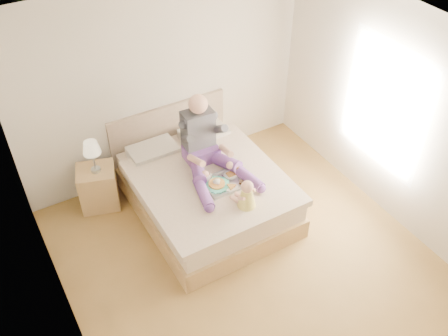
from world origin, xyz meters
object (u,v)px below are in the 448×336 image
baby (246,196)px  adult (206,147)px  nightstand (98,187)px  tray (224,181)px  bed (204,188)px

baby → adult: bearing=73.9°
nightstand → adult: 1.53m
adult → tray: adult is taller
bed → tray: bed is taller
nightstand → tray: tray is taller
baby → bed: bearing=80.3°
tray → baby: bearing=-86.8°
nightstand → adult: adult is taller
adult → bed: bearing=-138.4°
adult → tray: 0.48m
adult → tray: (0.02, -0.41, -0.25)m
adult → baby: bearing=-84.9°
bed → nightstand: bed is taller
tray → baby: baby is taller
nightstand → adult: bearing=-10.1°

